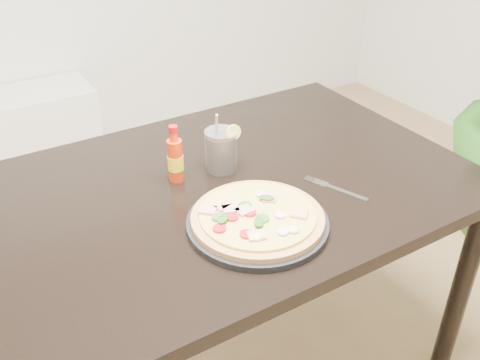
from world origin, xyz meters
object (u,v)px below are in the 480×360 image
hot_sauce_bottle (175,159)px  fork (333,188)px  cola_cup (221,151)px  plate (257,223)px  pizza (257,217)px  dining_table (218,210)px

hot_sauce_bottle → fork: bearing=-37.9°
cola_cup → fork: bearing=-50.9°
plate → pizza: 0.02m
hot_sauce_bottle → fork: size_ratio=0.90×
plate → fork: size_ratio=1.90×
cola_cup → fork: size_ratio=1.00×
pizza → hot_sauce_bottle: hot_sauce_bottle is taller
fork → pizza: bearing=165.3°
dining_table → hot_sauce_bottle: (-0.08, 0.08, 0.15)m
plate → dining_table: bearing=88.3°
dining_table → hot_sauce_bottle: size_ratio=8.54×
plate → hot_sauce_bottle: (-0.07, 0.29, 0.06)m
dining_table → cola_cup: cola_cup is taller
plate → pizza: bearing=-156.7°
plate → hot_sauce_bottle: size_ratio=2.10×
hot_sauce_bottle → cola_cup: bearing=-5.4°
dining_table → pizza: size_ratio=4.35×
dining_table → plate: 0.23m
hot_sauce_bottle → cola_cup: size_ratio=0.91×
dining_table → cola_cup: bearing=52.3°
pizza → cola_cup: 0.29m
hot_sauce_bottle → fork: 0.43m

